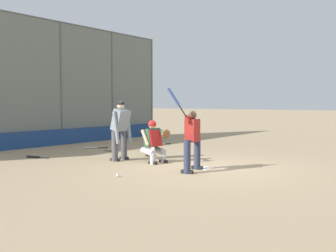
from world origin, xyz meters
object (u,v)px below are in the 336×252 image
(batter_at_plate, at_px, (192,139))
(spare_bat_third_base_side, at_px, (108,150))
(fielding_glove_on_dirt, at_px, (150,154))
(baseball_loose, at_px, (118,175))
(umpire_home, at_px, (120,129))
(spare_bat_first_base_side, at_px, (35,157))
(spare_bat_by_padding, at_px, (161,144))
(spare_bat_near_backstop, at_px, (93,148))
(catcher_behind_plate, at_px, (154,141))

(batter_at_plate, distance_m, spare_bat_third_base_side, 4.81)
(fielding_glove_on_dirt, bearing_deg, baseball_loose, 28.64)
(umpire_home, xyz_separation_m, spare_bat_first_base_side, (1.24, -2.41, -0.88))
(spare_bat_by_padding, distance_m, spare_bat_first_base_side, 5.19)
(spare_bat_near_backstop, relative_size, spare_bat_third_base_side, 0.90)
(spare_bat_by_padding, relative_size, spare_bat_first_base_side, 0.99)
(batter_at_plate, height_order, spare_bat_third_base_side, batter_at_plate)
(spare_bat_by_padding, distance_m, fielding_glove_on_dirt, 3.15)
(catcher_behind_plate, distance_m, spare_bat_by_padding, 4.54)
(catcher_behind_plate, bearing_deg, baseball_loose, 25.20)
(spare_bat_near_backstop, bearing_deg, baseball_loose, 106.52)
(baseball_loose, bearing_deg, spare_bat_third_base_side, -131.06)
(batter_at_plate, xyz_separation_m, umpire_home, (-0.24, -2.65, 0.11))
(baseball_loose, bearing_deg, catcher_behind_plate, -162.04)
(catcher_behind_plate, xyz_separation_m, spare_bat_first_base_side, (1.49, -3.46, -0.58))
(umpire_home, distance_m, spare_bat_third_base_side, 2.41)
(umpire_home, xyz_separation_m, spare_bat_near_backstop, (-1.47, -2.86, -0.88))
(catcher_behind_plate, xyz_separation_m, baseball_loose, (2.10, 0.68, -0.58))
(spare_bat_near_backstop, height_order, spare_bat_first_base_side, same)
(catcher_behind_plate, relative_size, spare_bat_first_base_side, 1.43)
(spare_bat_near_backstop, height_order, baseball_loose, baseball_loose)
(umpire_home, height_order, spare_bat_near_backstop, umpire_home)
(catcher_behind_plate, distance_m, fielding_glove_on_dirt, 1.49)
(spare_bat_by_padding, bearing_deg, spare_bat_third_base_side, 0.18)
(spare_bat_near_backstop, bearing_deg, spare_bat_first_base_side, 61.90)
(catcher_behind_plate, height_order, umpire_home, umpire_home)
(catcher_behind_plate, xyz_separation_m, spare_bat_by_padding, (-3.64, -2.66, -0.58))
(spare_bat_first_base_side, bearing_deg, spare_bat_near_backstop, -93.38)
(umpire_home, xyz_separation_m, baseball_loose, (1.85, 1.74, -0.87))
(batter_at_plate, height_order, fielding_glove_on_dirt, batter_at_plate)
(umpire_home, height_order, spare_bat_third_base_side, umpire_home)
(umpire_home, bearing_deg, catcher_behind_plate, 100.55)
(spare_bat_near_backstop, xyz_separation_m, baseball_loose, (3.32, 4.60, 0.00))
(spare_bat_by_padding, height_order, spare_bat_third_base_side, same)
(spare_bat_first_base_side, xyz_separation_m, baseball_loose, (0.62, 4.14, 0.00))
(catcher_behind_plate, bearing_deg, umpire_home, -69.46)
(spare_bat_third_base_side, bearing_deg, baseball_loose, 156.55)
(umpire_home, xyz_separation_m, spare_bat_third_base_side, (-1.27, -1.85, -0.88))
(spare_bat_first_base_side, bearing_deg, umpire_home, -165.73)
(umpire_home, height_order, baseball_loose, umpire_home)
(spare_bat_near_backstop, bearing_deg, spare_bat_third_base_side, 131.51)
(batter_at_plate, distance_m, spare_bat_by_padding, 5.98)
(catcher_behind_plate, bearing_deg, spare_bat_by_padding, -136.59)
(catcher_behind_plate, height_order, fielding_glove_on_dirt, catcher_behind_plate)
(spare_bat_third_base_side, bearing_deg, spare_bat_near_backstop, 6.78)
(batter_at_plate, distance_m, spare_bat_near_backstop, 5.82)
(catcher_behind_plate, relative_size, umpire_home, 0.70)
(spare_bat_third_base_side, relative_size, spare_bat_first_base_side, 0.94)
(spare_bat_third_base_side, bearing_deg, spare_bat_by_padding, -77.81)
(umpire_home, distance_m, spare_bat_near_backstop, 3.33)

